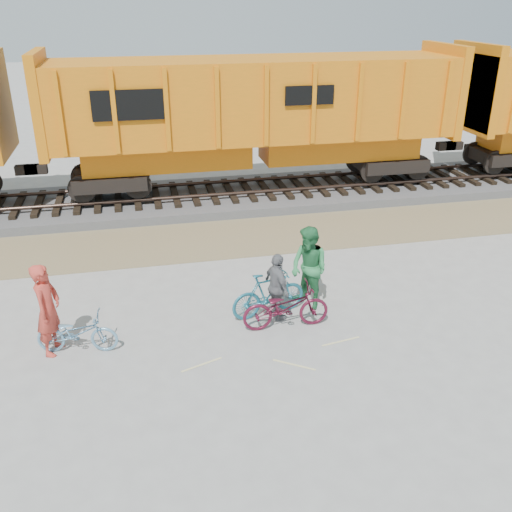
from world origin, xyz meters
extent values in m
plane|color=#9E9E99|center=(0.00, 0.00, 0.00)|extent=(120.00, 120.00, 0.00)
cube|color=#877354|center=(0.00, 5.50, 0.01)|extent=(120.00, 3.00, 0.02)
cube|color=slate|center=(0.00, 9.00, 0.15)|extent=(120.00, 4.00, 0.30)
cube|color=black|center=(0.00, 9.00, 0.36)|extent=(0.22, 2.60, 0.12)
cube|color=black|center=(6.50, 9.00, 0.36)|extent=(0.22, 2.60, 0.12)
cylinder|color=#382821|center=(0.00, 8.28, 0.48)|extent=(120.00, 0.12, 0.12)
cylinder|color=#382821|center=(0.00, 9.72, 0.48)|extent=(120.00, 0.12, 0.12)
cube|color=black|center=(2.25, 9.00, 0.94)|extent=(11.20, 2.20, 0.80)
cube|color=#BE680D|center=(2.25, 9.00, 1.79)|extent=(11.76, 1.65, 0.90)
cube|color=#BE680D|center=(2.25, 9.00, 3.54)|extent=(14.00, 3.00, 2.60)
cube|color=orange|center=(-4.60, 9.00, 3.64)|extent=(0.30, 3.06, 3.10)
cube|color=orange|center=(9.10, 9.00, 3.64)|extent=(0.30, 3.06, 3.10)
cube|color=black|center=(-1.95, 7.42, 3.74)|extent=(2.20, 0.04, 0.90)
cube|color=orange|center=(10.40, 9.00, 3.64)|extent=(0.30, 3.06, 3.10)
imported|color=#6699BA|center=(-3.41, 0.24, 0.43)|extent=(1.73, 0.87, 0.87)
imported|color=#216B80|center=(0.76, 0.83, 0.54)|extent=(1.86, 0.88, 1.08)
imported|color=#531327|center=(1.00, 0.23, 0.50)|extent=(1.93, 0.69, 1.01)
imported|color=#BD392C|center=(-3.91, 0.34, 0.99)|extent=(0.67, 0.83, 1.97)
imported|color=#2B7A44|center=(1.76, 1.03, 0.99)|extent=(1.11, 1.20, 1.98)
imported|color=slate|center=(0.90, 0.63, 0.80)|extent=(0.63, 1.01, 1.60)
camera|label=1|loc=(-1.97, -10.24, 6.70)|focal=40.00mm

